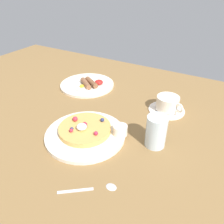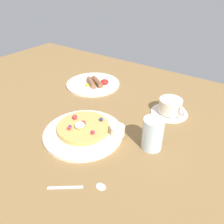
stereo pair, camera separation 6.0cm
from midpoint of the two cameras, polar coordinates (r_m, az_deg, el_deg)
name	(u,v)px [view 1 (the left image)]	position (r cm, az deg, el deg)	size (l,w,h in cm)	color
ground_plane	(100,124)	(81.42, -5.20, -3.11)	(190.39, 117.71, 3.00)	olive
pancake_plate	(85,134)	(73.56, -9.26, -5.85)	(26.35, 26.35, 1.30)	white
pancake_with_berries	(85,129)	(73.34, -9.34, -4.37)	(17.36, 17.36, 3.67)	tan
syrup_ramekin	(120,130)	(70.55, -0.25, -4.81)	(4.62, 4.62, 3.34)	white
breakfast_plate	(87,85)	(105.93, -8.09, 7.01)	(25.24, 25.24, 1.09)	white
fried_breakfast	(89,84)	(103.16, -7.65, 7.29)	(10.67, 12.41, 2.66)	brown
coffee_saucer	(166,110)	(87.60, 12.14, 0.58)	(13.97, 13.97, 0.86)	white
coffee_cup	(168,103)	(85.93, 12.44, 2.32)	(11.12, 8.62, 5.23)	white
teaspoon	(98,188)	(58.49, -6.68, -19.13)	(12.40, 9.62, 0.60)	silver
water_glass	(156,131)	(67.32, 8.94, -5.09)	(6.35, 6.35, 10.35)	silver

